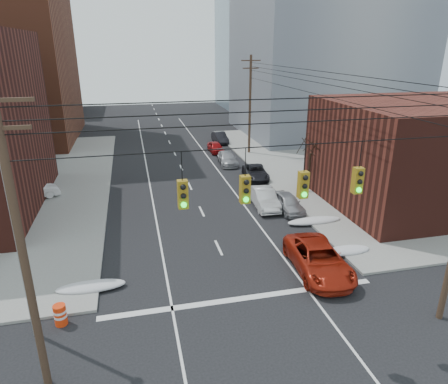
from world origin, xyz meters
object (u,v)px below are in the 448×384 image
parked_car_b (264,198)px  parked_car_c (255,172)px  red_pickup (318,259)px  lot_car_a (33,191)px  parked_car_e (216,147)px  parked_car_d (227,158)px  parked_car_f (220,138)px  parked_car_a (288,203)px  lot_car_b (19,186)px  construction_barrel (60,315)px

parked_car_b → parked_car_c: parked_car_b is taller
red_pickup → lot_car_a: (-17.71, 15.37, 0.02)m
parked_car_c → parked_car_e: bearing=105.6°
parked_car_d → parked_car_f: size_ratio=1.07×
parked_car_d → parked_car_f: 10.19m
parked_car_e → parked_car_b: bearing=-91.4°
parked_car_d → lot_car_a: (-17.89, -6.78, 0.17)m
parked_car_a → lot_car_a: 20.48m
parked_car_f → lot_car_b: lot_car_b is taller
red_pickup → parked_car_a: size_ratio=1.43×
parked_car_a → construction_barrel: (-14.90, -10.12, -0.16)m
parked_car_a → lot_car_b: lot_car_b is taller
red_pickup → parked_car_e: red_pickup is taller
red_pickup → lot_car_b: red_pickup is taller
parked_car_c → parked_car_a: bearing=-82.9°
lot_car_a → parked_car_a: bearing=-129.0°
red_pickup → parked_car_c: bearing=88.7°
red_pickup → lot_car_b: bearing=142.4°
construction_barrel → parked_car_e: bearing=65.3°
parked_car_a → construction_barrel: 18.01m
parked_car_e → parked_car_f: (1.60, 4.85, 0.06)m
parked_car_c → construction_barrel: 23.57m
red_pickup → lot_car_a: bearing=143.3°
parked_car_c → parked_car_f: 15.48m
lot_car_a → construction_barrel: 17.44m
parked_car_b → parked_car_f: parked_car_b is taller
parked_car_a → lot_car_a: bearing=158.3°
parked_car_e → construction_barrel: 31.81m
parked_car_b → lot_car_a: bearing=165.8°
parked_car_e → red_pickup: bearing=-91.8°
lot_car_a → parked_car_d: bearing=-89.0°
parked_car_c → parked_car_f: size_ratio=1.09×
parked_car_b → lot_car_b: size_ratio=1.01×
red_pickup → parked_car_d: 22.15m
construction_barrel → lot_car_a: bearing=104.7°
parked_car_a → parked_car_c: size_ratio=0.88×
lot_car_b → construction_barrel: bearing=-163.2°
red_pickup → parked_car_f: size_ratio=1.38×
parked_car_c → parked_car_d: (-1.44, 5.39, 0.01)m
parked_car_e → lot_car_a: lot_car_a is taller
red_pickup → parked_car_c: size_ratio=1.26×
red_pickup → parked_car_d: bearing=93.8°
parked_car_b → parked_car_f: size_ratio=1.08×
parked_car_b → construction_barrel: size_ratio=4.48×
lot_car_a → parked_car_e: bearing=-75.6°
red_pickup → parked_car_a: bearing=83.6°
parked_car_c → lot_car_b: 20.74m
parked_car_c → parked_car_d: size_ratio=1.02×
red_pickup → parked_car_d: size_ratio=1.29×
red_pickup → parked_car_b: size_ratio=1.27×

